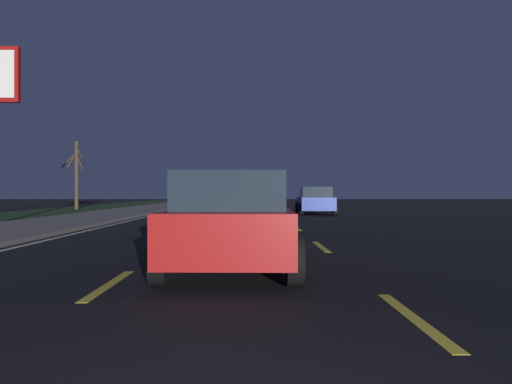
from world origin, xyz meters
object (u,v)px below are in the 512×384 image
(sedan_blue, at_px, (315,201))
(bare_tree_far, at_px, (76,173))
(sedan_red, at_px, (233,221))
(sedan_black, at_px, (252,199))
(pickup_truck, at_px, (246,203))
(sedan_silver, at_px, (200,199))

(sedan_blue, bearing_deg, bare_tree_far, 58.98)
(sedan_blue, distance_m, bare_tree_far, 19.30)
(sedan_red, xyz_separation_m, sedan_blue, (21.18, -3.87, 0.00))
(sedan_black, height_order, bare_tree_far, bare_tree_far)
(pickup_truck, bearing_deg, sedan_black, -0.72)
(sedan_blue, height_order, sedan_black, same)
(sedan_black, bearing_deg, sedan_blue, -153.02)
(pickup_truck, height_order, sedan_red, pickup_truck)
(sedan_red, xyz_separation_m, sedan_silver, (28.74, 3.23, 0.00))
(sedan_silver, bearing_deg, pickup_truck, -170.79)
(bare_tree_far, bearing_deg, pickup_truck, -151.14)
(sedan_red, height_order, sedan_black, same)
(sedan_red, bearing_deg, bare_tree_far, 22.06)
(bare_tree_far, bearing_deg, sedan_blue, -121.02)
(sedan_silver, distance_m, bare_tree_far, 9.83)
(pickup_truck, xyz_separation_m, bare_tree_far, (23.08, 12.72, 1.78))
(pickup_truck, distance_m, sedan_silver, 21.01)
(sedan_blue, height_order, bare_tree_far, bare_tree_far)
(pickup_truck, relative_size, sedan_red, 1.22)
(sedan_red, height_order, sedan_blue, same)
(sedan_silver, bearing_deg, sedan_red, -173.58)
(sedan_black, bearing_deg, pickup_truck, 179.28)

